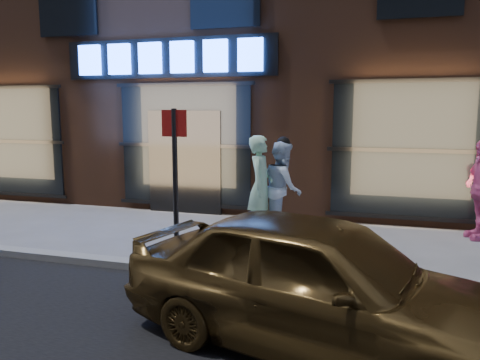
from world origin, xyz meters
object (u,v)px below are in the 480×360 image
object	(u,v)px
sign_post	(175,174)
man_cap	(283,188)
gold_sedan	(318,282)
man_bowtie	(261,186)

from	to	relation	value
sign_post	man_cap	bearing A→B (deg)	69.02
man_cap	sign_post	xyz separation A→B (m)	(-1.11, -2.57, 0.56)
gold_sedan	sign_post	bearing A→B (deg)	68.45
gold_sedan	man_bowtie	bearing A→B (deg)	37.09
man_cap	gold_sedan	distance (m)	4.52
man_bowtie	gold_sedan	size ratio (longest dim) A/B	0.47
man_bowtie	sign_post	size ratio (longest dim) A/B	0.80
sign_post	gold_sedan	bearing A→B (deg)	-34.71
gold_sedan	sign_post	world-z (taller)	sign_post
man_cap	gold_sedan	xyz separation A→B (m)	(1.23, -4.34, -0.21)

